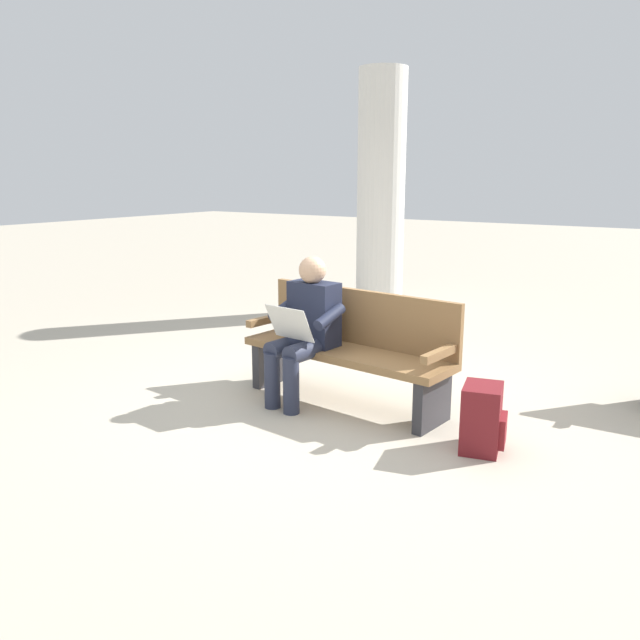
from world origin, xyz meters
TOP-DOWN VIEW (x-y plane):
  - ground_plane at (0.00, 0.00)m, footprint 40.00×40.00m
  - bench_near at (-0.01, -0.07)m, footprint 1.84×0.66m
  - person_seated at (0.30, 0.13)m, footprint 0.60×0.60m
  - backpack at (-1.24, 0.27)m, footprint 0.34×0.36m
  - support_pillar at (1.49, -3.33)m, footprint 0.62×0.62m

SIDE VIEW (x-z plane):
  - ground_plane at x=0.00m, z-range 0.00..0.00m
  - backpack at x=-1.24m, z-range 0.00..0.45m
  - bench_near at x=-0.01m, z-range 0.01..0.91m
  - person_seated at x=0.30m, z-range 0.04..1.22m
  - support_pillar at x=1.49m, z-range 0.00..3.13m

